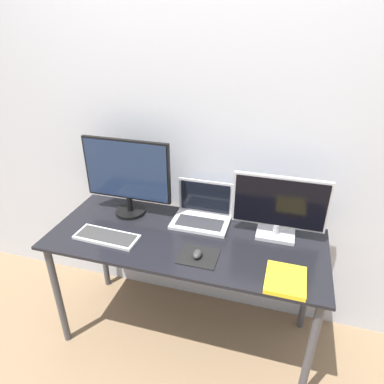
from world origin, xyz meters
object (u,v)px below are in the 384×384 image
(laptop, at_px, (202,212))
(book, at_px, (286,280))
(keyboard, at_px, (107,237))
(monitor_left, at_px, (127,175))
(mouse, at_px, (197,254))
(monitor_right, at_px, (279,207))

(laptop, distance_m, book, 0.66)
(keyboard, bearing_deg, book, -4.64)
(monitor_left, xyz_separation_m, keyboard, (-0.01, -0.29, -0.25))
(keyboard, relative_size, book, 1.66)
(keyboard, bearing_deg, monitor_left, 88.32)
(monitor_left, distance_m, keyboard, 0.39)
(keyboard, xyz_separation_m, mouse, (0.53, -0.02, 0.01))
(monitor_right, relative_size, mouse, 7.09)
(monitor_left, distance_m, monitor_right, 0.90)
(monitor_left, relative_size, monitor_right, 1.07)
(mouse, bearing_deg, monitor_left, 149.12)
(book, bearing_deg, laptop, 141.08)
(keyboard, bearing_deg, monitor_right, 17.81)
(monitor_left, distance_m, book, 1.07)
(monitor_right, xyz_separation_m, book, (0.07, -0.37, -0.18))
(monitor_left, xyz_separation_m, monitor_right, (0.90, 0.00, -0.07))
(book, bearing_deg, mouse, 172.79)
(monitor_left, relative_size, book, 2.46)
(laptop, bearing_deg, monitor_left, -174.50)
(laptop, distance_m, mouse, 0.37)
(monitor_left, height_order, keyboard, monitor_left)
(monitor_right, bearing_deg, mouse, -139.84)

